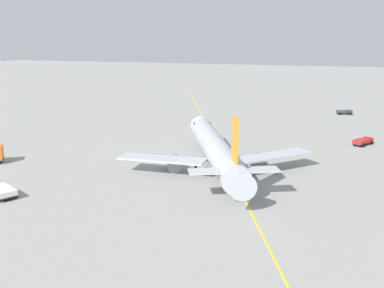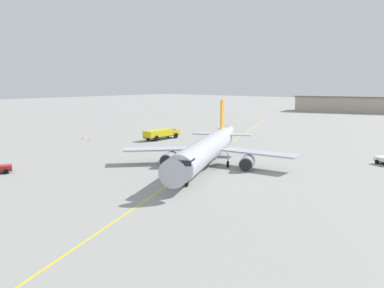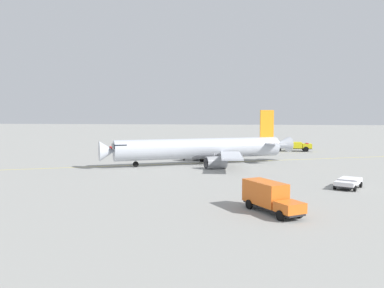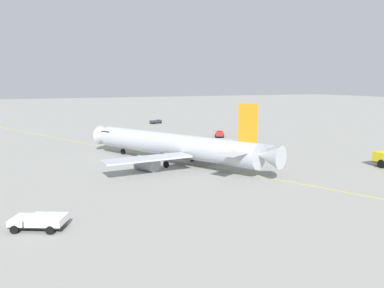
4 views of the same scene
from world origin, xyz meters
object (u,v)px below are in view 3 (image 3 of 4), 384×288
Objects in this scene: airliner_main at (202,149)px; catering_truck_truck at (269,196)px; safety_cone_near at (241,146)px; safety_cone_mid at (244,145)px; ops_pickup_truck at (116,149)px; pushback_tug_truck at (348,182)px; fire_tender_truck at (290,146)px.

airliner_main is 39.59m from catering_truck_truck.
safety_cone_mid is at bearing 79.87° from safety_cone_near.
airliner_main is 6.99× the size of ops_pickup_truck.
safety_cone_mid is (8.00, 46.98, -2.76)m from airliner_main.
safety_cone_near is (-15.54, 66.03, -0.54)m from pushback_tug_truck.
fire_tender_truck reaches higher than pushback_tug_truck.
safety_cone_near is at bearing -120.55° from ops_pickup_truck.
pushback_tug_truck is 66.91m from ops_pickup_truck.
safety_cone_near is at bearing -126.01° from airliner_main.
safety_cone_near is at bearing 149.14° from catering_truck_truck.
airliner_main is 6.65× the size of pushback_tug_truck.
airliner_main is 4.88× the size of catering_truck_truck.
ops_pickup_truck is 47.27m from fire_tender_truck.
catering_truck_truck is at bearing -87.80° from safety_cone_mid.
pushback_tug_truck is 67.84m from safety_cone_near.
catering_truck_truck is 1.43× the size of ops_pickup_truck.
safety_cone_mid is at bearing -126.05° from airliner_main.
pushback_tug_truck is at bearing 108.32° from airliner_main.
pushback_tug_truck is at bearing 164.80° from ops_pickup_truck.
catering_truck_truck is at bearing 149.55° from ops_pickup_truck.
ops_pickup_truck is 0.50× the size of fire_tender_truck.
airliner_main is at bearing -108.03° from pushback_tug_truck.
fire_tender_truck reaches higher than safety_cone_near.
pushback_tug_truck is 54.50m from fire_tender_truck.
safety_cone_near is at bearing 138.03° from fire_tender_truck.
fire_tender_truck is at bearing -50.74° from safety_cone_mid.
catering_truck_truck is 69.96m from fire_tender_truck.
safety_cone_near is (33.05, 20.04, -0.53)m from ops_pickup_truck.
ops_pickup_truck is (-37.04, 60.86, -0.85)m from catering_truck_truck.
ops_pickup_truck reaches higher than pushback_tug_truck.
ops_pickup_truck is (-25.77, 22.94, -2.23)m from airliner_main.
airliner_main is 47.74m from safety_cone_mid.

